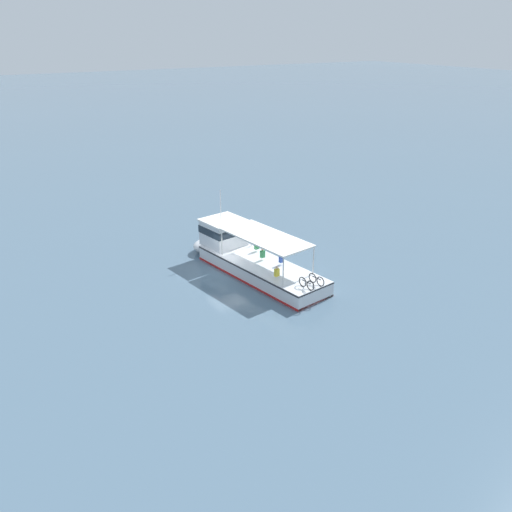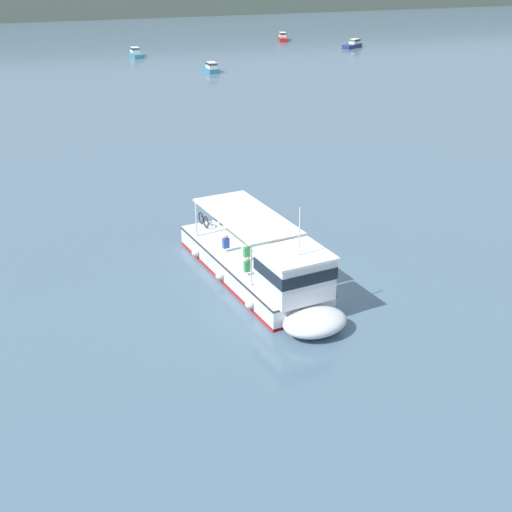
% 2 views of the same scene
% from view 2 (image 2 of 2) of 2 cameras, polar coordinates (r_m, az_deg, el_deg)
% --- Properties ---
extents(ground_plane, '(400.00, 400.00, 0.00)m').
position_cam_2_polar(ground_plane, '(34.23, 3.31, -2.88)').
color(ground_plane, slate).
extents(ferry_main, '(4.96, 13.03, 5.32)m').
position_cam_2_polar(ferry_main, '(33.87, 0.77, -1.23)').
color(ferry_main, silver).
rests_on(ferry_main, ground).
extents(motorboat_off_bow, '(3.76, 2.96, 1.26)m').
position_cam_2_polar(motorboat_off_bow, '(112.79, 7.88, 16.66)').
color(motorboat_off_bow, navy).
rests_on(motorboat_off_bow, ground).
extents(motorboat_horizon_east, '(1.55, 3.68, 1.26)m').
position_cam_2_polar(motorboat_horizon_east, '(104.59, -9.72, 15.93)').
color(motorboat_horizon_east, teal).
rests_on(motorboat_horizon_east, ground).
extents(motorboat_near_starboard, '(1.54, 3.68, 1.26)m').
position_cam_2_polar(motorboat_near_starboard, '(91.45, -3.70, 15.00)').
color(motorboat_near_starboard, teal).
rests_on(motorboat_near_starboard, ground).
extents(motorboat_near_port, '(2.09, 3.80, 1.26)m').
position_cam_2_polar(motorboat_near_port, '(119.68, 2.19, 17.31)').
color(motorboat_near_port, maroon).
rests_on(motorboat_near_port, ground).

